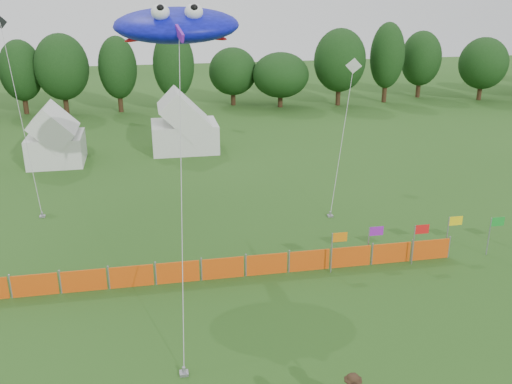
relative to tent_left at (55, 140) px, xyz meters
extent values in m
cylinder|color=#382314|center=(-5.26, 17.73, -0.56)|extent=(0.50, 0.50, 2.38)
ellipsoid|color=black|center=(-5.26, 17.73, 2.55)|extent=(4.09, 4.09, 5.35)
cylinder|color=#382314|center=(-1.28, 16.90, -0.46)|extent=(0.50, 0.50, 2.57)
ellipsoid|color=black|center=(-1.28, 16.90, 2.90)|extent=(5.20, 5.20, 5.79)
cylinder|color=#382314|center=(4.03, 16.84, -0.51)|extent=(0.50, 0.50, 2.46)
ellipsoid|color=black|center=(4.03, 16.84, 2.70)|extent=(3.78, 3.78, 5.55)
cylinder|color=#382314|center=(9.48, 15.44, -0.42)|extent=(0.50, 0.50, 2.66)
ellipsoid|color=black|center=(9.48, 15.44, 3.06)|extent=(4.05, 4.05, 5.99)
cylinder|color=#382314|center=(15.75, 18.04, -0.76)|extent=(0.50, 0.50, 1.98)
ellipsoid|color=black|center=(15.75, 18.04, 1.83)|extent=(5.06, 5.06, 4.46)
cylinder|color=#382314|center=(20.46, 16.08, -0.82)|extent=(0.50, 0.50, 1.86)
ellipsoid|color=black|center=(20.46, 16.08, 1.61)|extent=(5.86, 5.86, 4.18)
cylinder|color=#382314|center=(26.74, 15.89, -0.44)|extent=(0.50, 0.50, 2.62)
ellipsoid|color=black|center=(26.74, 15.89, 2.98)|extent=(5.41, 5.41, 5.89)
cylinder|color=#382314|center=(32.25, 16.51, -0.36)|extent=(0.50, 0.50, 2.78)
ellipsoid|color=black|center=(32.25, 16.51, 3.28)|extent=(3.67, 3.67, 6.26)
cylinder|color=#382314|center=(37.13, 18.40, -0.54)|extent=(0.50, 0.50, 2.42)
ellipsoid|color=black|center=(37.13, 18.40, 2.62)|extent=(4.46, 4.46, 5.44)
cylinder|color=#382314|center=(43.16, 15.65, -0.63)|extent=(0.50, 0.50, 2.24)
ellipsoid|color=black|center=(43.16, 15.65, 2.29)|extent=(5.26, 5.26, 5.03)
cube|color=silver|center=(0.00, 0.00, -0.69)|extent=(3.85, 3.85, 2.12)
cube|color=silver|center=(9.41, 1.66, -0.64)|extent=(5.02, 4.01, 2.21)
cube|color=#DB4B0C|center=(1.55, -19.39, -1.25)|extent=(1.90, 0.06, 1.00)
cube|color=#DB4B0C|center=(3.55, -19.39, -1.25)|extent=(1.90, 0.06, 1.00)
cube|color=#DB4B0C|center=(5.55, -19.39, -1.25)|extent=(1.90, 0.06, 1.00)
cube|color=#DB4B0C|center=(7.55, -19.39, -1.25)|extent=(1.90, 0.06, 1.00)
cube|color=#DB4B0C|center=(9.55, -19.39, -1.25)|extent=(1.90, 0.06, 1.00)
cube|color=#DB4B0C|center=(11.55, -19.39, -1.25)|extent=(1.90, 0.06, 1.00)
cube|color=#DB4B0C|center=(13.55, -19.39, -1.25)|extent=(1.90, 0.06, 1.00)
cube|color=#DB4B0C|center=(15.55, -19.39, -1.25)|extent=(1.90, 0.06, 1.00)
cube|color=#DB4B0C|center=(17.55, -19.39, -1.25)|extent=(1.90, 0.06, 1.00)
cube|color=#DB4B0C|center=(19.55, -19.39, -1.25)|extent=(1.90, 0.06, 1.00)
cylinder|color=gray|center=(14.47, -19.78, -0.76)|extent=(0.06, 0.06, 1.97)
cube|color=orange|center=(14.82, -19.78, -0.01)|extent=(0.70, 0.02, 0.45)
cylinder|color=gray|center=(16.47, -19.16, -0.84)|extent=(0.06, 0.06, 1.82)
cube|color=purple|center=(16.82, -19.16, -0.15)|extent=(0.70, 0.02, 0.45)
cylinder|color=gray|center=(18.47, -19.71, -0.75)|extent=(0.06, 0.06, 1.99)
cube|color=red|center=(18.82, -19.71, 0.01)|extent=(0.70, 0.02, 0.45)
cylinder|color=gray|center=(20.47, -19.15, -0.74)|extent=(0.06, 0.06, 2.01)
cube|color=yellow|center=(20.82, -19.15, 0.04)|extent=(0.70, 0.02, 0.45)
cylinder|color=gray|center=(22.47, -19.50, -0.77)|extent=(0.06, 0.06, 1.95)
cube|color=#148C26|center=(22.82, -19.50, -0.02)|extent=(0.70, 0.02, 0.45)
ellipsoid|color=#0F13D6|center=(8.22, -15.28, 8.94)|extent=(6.42, 5.38, 1.97)
sphere|color=white|center=(7.51, -16.50, 9.56)|extent=(0.79, 0.79, 0.79)
sphere|color=white|center=(8.92, -16.50, 9.56)|extent=(0.79, 0.79, 0.79)
ellipsoid|color=red|center=(6.71, -15.09, 8.43)|extent=(1.65, 0.72, 0.26)
ellipsoid|color=red|center=(9.72, -15.09, 8.43)|extent=(1.65, 0.72, 0.26)
cube|color=purple|center=(8.22, -17.44, 8.76)|extent=(0.37, 0.96, 0.70)
cylinder|color=#A5A5A5|center=(7.78, -21.46, 3.45)|extent=(0.90, 8.66, 10.41)
cube|color=gray|center=(7.35, -25.77, -1.70)|extent=(0.30, 0.30, 0.10)
cube|color=silver|center=(20.27, -5.66, 5.52)|extent=(1.06, 0.30, 1.06)
cylinder|color=#A5A5A5|center=(18.37, -9.57, 1.88)|extent=(3.83, 7.85, 7.29)
cube|color=gray|center=(16.47, -13.48, -1.70)|extent=(0.30, 0.30, 0.10)
cube|color=black|center=(-2.01, -2.46, 8.38)|extent=(0.91, 0.26, 0.91)
cylinder|color=#A5A5A5|center=(-0.77, -6.47, 3.32)|extent=(2.52, 8.06, 10.15)
cube|color=gray|center=(0.47, -10.48, -1.70)|extent=(0.30, 0.30, 0.10)
camera|label=1|loc=(6.75, -41.91, 10.81)|focal=40.00mm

